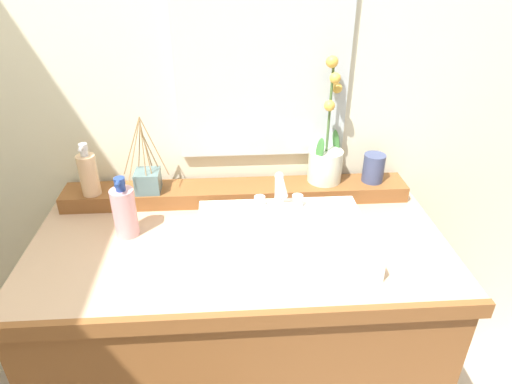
# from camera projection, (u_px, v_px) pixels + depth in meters

# --- Properties ---
(wall_back) EXTENTS (3.05, 0.20, 2.61)m
(wall_back) POSITION_uv_depth(u_px,v_px,m) (232.00, 44.00, 1.38)
(wall_back) COLOR beige
(wall_back) RESTS_ON ground
(vanity_cabinet) EXTENTS (1.17, 0.60, 0.85)m
(vanity_cabinet) POSITION_uv_depth(u_px,v_px,m) (241.00, 344.00, 1.47)
(vanity_cabinet) COLOR brown
(vanity_cabinet) RESTS_ON ground
(back_ledge) EXTENTS (1.10, 0.12, 0.05)m
(back_ledge) POSITION_uv_depth(u_px,v_px,m) (237.00, 192.00, 1.44)
(back_ledge) COLOR brown
(back_ledge) RESTS_ON vanity_cabinet
(sink_basin) EXTENTS (0.46, 0.32, 0.26)m
(sink_basin) POSITION_uv_depth(u_px,v_px,m) (283.00, 240.00, 1.20)
(sink_basin) COLOR white
(sink_basin) RESTS_ON vanity_cabinet
(potted_plant) EXTENTS (0.11, 0.11, 0.40)m
(potted_plant) POSITION_uv_depth(u_px,v_px,m) (326.00, 157.00, 1.42)
(potted_plant) COLOR beige
(potted_plant) RESTS_ON back_ledge
(soap_dispenser) EXTENTS (0.06, 0.06, 0.17)m
(soap_dispenser) POSITION_uv_depth(u_px,v_px,m) (88.00, 174.00, 1.35)
(soap_dispenser) COLOR #E1B78B
(soap_dispenser) RESTS_ON back_ledge
(tumbler_cup) EXTENTS (0.07, 0.07, 0.09)m
(tumbler_cup) POSITION_uv_depth(u_px,v_px,m) (374.00, 168.00, 1.43)
(tumbler_cup) COLOR #3E486D
(tumbler_cup) RESTS_ON back_ledge
(reed_diffuser) EXTENTS (0.14, 0.11, 0.24)m
(reed_diffuser) POSITION_uv_depth(u_px,v_px,m) (148.00, 180.00, 1.38)
(reed_diffuser) COLOR slate
(reed_diffuser) RESTS_ON back_ledge
(lotion_bottle) EXTENTS (0.07, 0.07, 0.18)m
(lotion_bottle) POSITION_uv_depth(u_px,v_px,m) (124.00, 211.00, 1.24)
(lotion_bottle) COLOR #D099A3
(lotion_bottle) RESTS_ON vanity_cabinet
(mirror) EXTENTS (0.52, 0.02, 0.57)m
(mirror) POSITION_uv_depth(u_px,v_px,m) (263.00, 65.00, 1.31)
(mirror) COLOR silver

